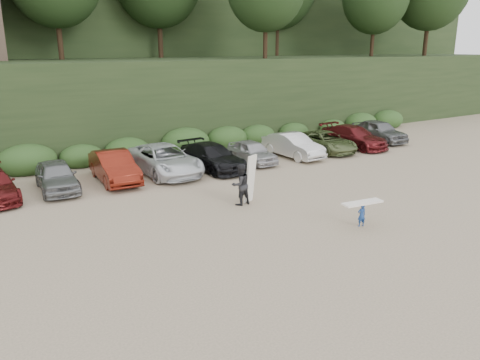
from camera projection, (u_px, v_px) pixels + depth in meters
ground at (307, 223)px, 19.02m from camera, size 120.00×120.00×0.00m
hillside_backdrop at (70, 0)px, 45.14m from camera, size 90.00×41.50×28.00m
parked_cars at (166, 161)px, 26.06m from camera, size 37.05×6.19×1.62m
child_surfer at (362, 210)px, 18.50m from camera, size 1.76×0.69×1.03m
adult_surfer at (241, 184)px, 21.03m from camera, size 1.40×0.79×2.23m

